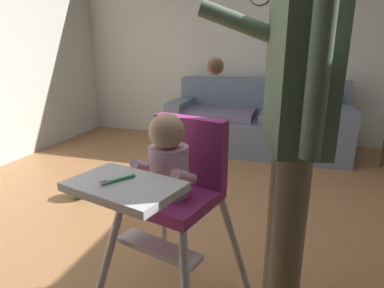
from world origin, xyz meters
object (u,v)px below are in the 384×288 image
at_px(high_chair, 172,180).
at_px(toy_ball, 80,187).
at_px(couch, 258,124).
at_px(adult_standing, 293,126).

bearing_deg(high_chair, toy_ball, -112.56).
bearing_deg(couch, adult_standing, 8.07).
relative_size(high_chair, toy_ball, 4.97).
height_order(couch, toy_ball, couch).
xyz_separation_m(adult_standing, toy_ball, (-1.68, 0.81, -0.83)).
distance_m(couch, adult_standing, 2.74).
xyz_separation_m(couch, adult_standing, (0.38, -2.65, 0.60)).
relative_size(couch, high_chair, 2.16).
xyz_separation_m(couch, toy_ball, (-1.30, -1.84, -0.23)).
bearing_deg(toy_ball, adult_standing, -25.80).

